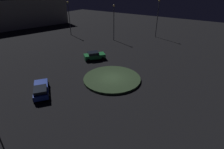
# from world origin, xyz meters

# --- Properties ---
(ground_plane) EXTENTS (118.02, 118.02, 0.00)m
(ground_plane) POSITION_xyz_m (0.00, 0.00, 0.00)
(ground_plane) COLOR black
(roundabout_island) EXTENTS (8.55, 8.55, 0.32)m
(roundabout_island) POSITION_xyz_m (0.00, 0.00, 0.16)
(roundabout_island) COLOR #2D4228
(roundabout_island) RESTS_ON ground_plane
(car_green) EXTENTS (3.83, 4.17, 1.50)m
(car_green) POSITION_xyz_m (7.18, -4.80, 0.78)
(car_green) COLOR #1E7238
(car_green) RESTS_ON ground_plane
(car_blue) EXTENTS (4.63, 4.12, 1.41)m
(car_blue) POSITION_xyz_m (5.46, 8.37, 0.74)
(car_blue) COLOR #1E38A5
(car_blue) RESTS_ON ground_plane
(streetlamp_southeast) EXTENTS (0.46, 0.46, 8.44)m
(streetlamp_southeast) POSITION_xyz_m (11.11, -17.65, 5.17)
(streetlamp_southeast) COLOR #4C4C51
(streetlamp_southeast) RESTS_ON ground_plane
(streetlamp_southeast_near) EXTENTS (0.53, 0.53, 8.84)m
(streetlamp_southeast_near) POSITION_xyz_m (24.02, -15.42, 5.75)
(streetlamp_southeast_near) COLOR #4C4C51
(streetlamp_southeast_near) RESTS_ON ground_plane
(streetlamp_south) EXTENTS (0.52, 0.52, 9.43)m
(streetlamp_south) POSITION_xyz_m (3.34, -26.39, 6.04)
(streetlamp_south) COLOR #4C4C51
(streetlamp_south) RESTS_ON ground_plane
(store_building) EXTENTS (20.22, 33.15, 9.30)m
(store_building) POSITION_xyz_m (47.36, -13.96, 4.65)
(store_building) COLOR #ADA893
(store_building) RESTS_ON ground_plane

